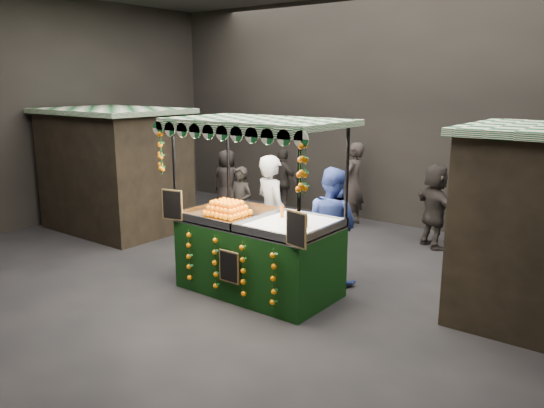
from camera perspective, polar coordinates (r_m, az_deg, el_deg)
The scene contains 12 objects.
ground at distance 8.65m, azimuth -3.27°, elevation -8.57°, with size 12.00×12.00×0.00m, color black.
market_hall at distance 8.06m, azimuth -3.58°, elevation 14.43°, with size 12.10×10.10×5.05m.
neighbour_stall_left at distance 12.13m, azimuth -16.22°, elevation 3.56°, with size 3.00×2.20×2.60m.
juice_stall at distance 8.12m, azimuth -1.54°, elevation -3.89°, with size 2.72×1.60×2.63m.
vendor_grey at distance 9.02m, azimuth -0.05°, elevation -1.05°, with size 0.85×0.71×1.98m.
vendor_blue at distance 8.61m, azimuth 6.33°, elevation -2.22°, with size 0.98×0.81×1.86m.
shopper_0 at distance 10.70m, azimuth -3.33°, elevation -0.12°, with size 0.57×0.38×1.53m.
shopper_1 at distance 8.52m, azimuth 21.44°, elevation -4.31°, with size 0.91×0.82×1.55m.
shopper_2 at distance 13.08m, azimuth 1.18°, elevation 2.37°, with size 0.97×0.52×1.57m.
shopper_4 at distance 13.24m, azimuth -4.80°, elevation 2.41°, with size 0.86×0.68×1.55m.
shopper_5 at distance 10.83m, azimuth 16.84°, elevation -0.20°, with size 1.50×1.29×1.63m.
shopper_6 at distance 12.10m, azimuth 8.56°, elevation 2.07°, with size 0.50×0.71×1.85m.
Camera 1 is at (5.26, -6.10, 3.15)m, focal length 35.67 mm.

